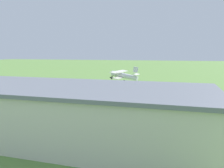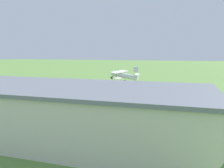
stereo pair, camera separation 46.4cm
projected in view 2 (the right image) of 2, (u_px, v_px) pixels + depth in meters
name	position (u px, v px, depth m)	size (l,w,h in m)	color
ground_plane	(142.00, 88.00, 57.99)	(400.00, 400.00, 0.00)	#608C42
hangar	(48.00, 110.00, 25.16)	(35.09, 12.96, 5.67)	beige
biplane	(124.00, 75.00, 53.07)	(7.53, 7.76, 3.99)	silver
car_orange	(190.00, 107.00, 34.65)	(2.15, 4.15, 1.61)	orange
car_black	(10.00, 96.00, 43.54)	(2.21, 4.53, 1.70)	black
person_at_fence_line	(28.00, 93.00, 47.16)	(0.52, 0.52, 1.55)	navy
person_by_parked_cars	(172.00, 104.00, 36.88)	(0.47, 0.47, 1.62)	#72338C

